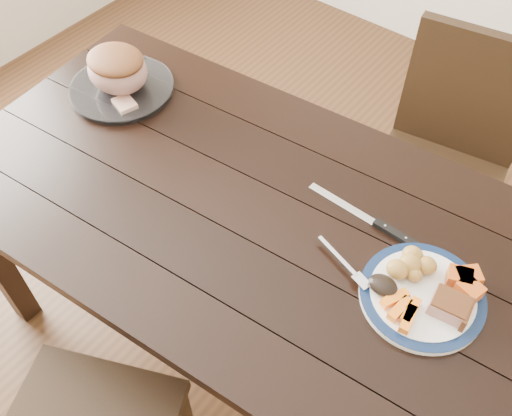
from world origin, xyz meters
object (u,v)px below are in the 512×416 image
Objects in this scene: chair_far at (445,154)px; carving_knife at (381,226)px; serving_platter at (122,89)px; roast_joint at (118,71)px; fork at (347,266)px; pork_slice at (450,306)px; dining_table at (238,222)px; dinner_plate at (422,296)px.

chair_far is 0.62m from carving_knife.
serving_platter is (-0.87, -0.61, 0.23)m from chair_far.
roast_joint is at bearing 25.77° from chair_far.
carving_knife is at bearing 2.21° from roast_joint.
carving_knife is at bearing 2.21° from serving_platter.
fork is 0.17m from carving_knife.
pork_slice is 1.16m from roast_joint.
chair_far reaches higher than pork_slice.
dining_table is 0.60m from roast_joint.
pork_slice is 0.27m from carving_knife.
dinner_plate is 1.09m from roast_joint.
dinner_plate is at bearing 97.94° from chair_far.
pork_slice is 0.43× the size of roast_joint.
dining_table is 5.78× the size of dinner_plate.
roast_joint reaches higher than dinner_plate.
roast_joint reaches higher than pork_slice.
carving_knife is at bearing 106.50° from fork.
chair_far is 2.94× the size of serving_platter.
pork_slice is at bearing 3.16° from dining_table.
fork reaches higher than dining_table.
fork is at bearing -8.14° from serving_platter.
dinner_plate is 3.47× the size of pork_slice.
chair_far reaches higher than roast_joint.
serving_platter is 0.92m from fork.
serving_platter is at bearing 175.48° from pork_slice.
pork_slice reaches higher than dinner_plate.
fork is at bearing 83.69° from chair_far.
pork_slice is at bearing 102.45° from chair_far.
dinner_plate is 1.09m from serving_platter.
fork is at bearing -166.02° from dinner_plate.
serving_platter is (-1.09, 0.09, 0.00)m from dinner_plate.
serving_platter is (-0.56, 0.12, 0.10)m from dining_table.
chair_far is 0.78m from fork.
serving_platter reaches higher than dinner_plate.
pork_slice reaches higher than carving_knife.
chair_far reaches higher than dining_table.
chair_far reaches higher than carving_knife.
roast_joint is (-1.09, 0.09, 0.07)m from dinner_plate.
dinner_plate is 1.65× the size of fork.
dinner_plate is at bearing -4.50° from serving_platter.
chair_far is 1.09m from serving_platter.
pork_slice is at bearing -4.52° from serving_platter.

